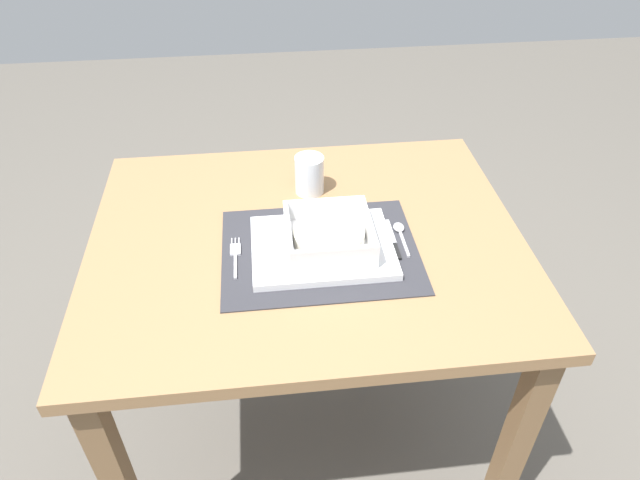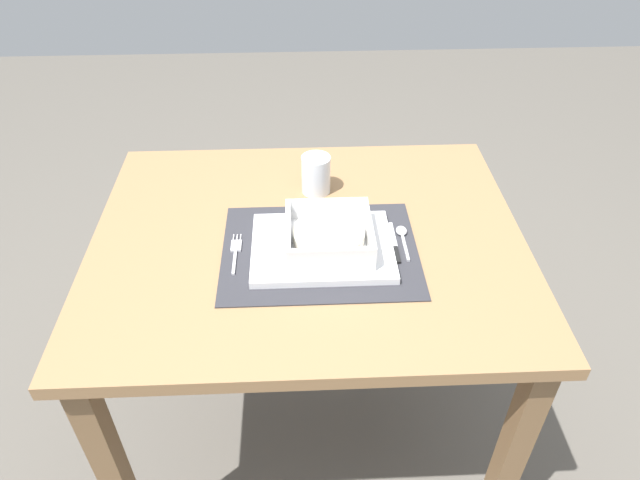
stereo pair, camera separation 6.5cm
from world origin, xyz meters
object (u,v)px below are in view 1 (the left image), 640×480
at_px(spoon, 400,230).
at_px(porridge_bowl, 329,236).
at_px(bread_knife, 384,248).
at_px(butter_knife, 393,242).
at_px(fork, 235,254).
at_px(dining_table, 307,272).
at_px(drinking_glass, 309,177).

bearing_deg(spoon, porridge_bowl, -168.68).
bearing_deg(porridge_bowl, bread_knife, -6.08).
relative_size(porridge_bowl, butter_knife, 1.31).
height_order(fork, butter_knife, butter_knife).
bearing_deg(bread_knife, dining_table, 154.77).
xyz_separation_m(spoon, drinking_glass, (-0.18, 0.19, 0.03)).
bearing_deg(porridge_bowl, butter_knife, 3.32).
bearing_deg(drinking_glass, spoon, -45.96).
xyz_separation_m(butter_knife, bread_knife, (-0.02, -0.02, 0.00)).
distance_m(dining_table, spoon, 0.23).
height_order(dining_table, porridge_bowl, porridge_bowl).
height_order(fork, spoon, spoon).
bearing_deg(dining_table, drinking_glass, 82.10).
xyz_separation_m(porridge_bowl, fork, (-0.20, 0.00, -0.03)).
xyz_separation_m(spoon, bread_knife, (-0.05, -0.05, -0.00)).
distance_m(fork, bread_knife, 0.32).
bearing_deg(porridge_bowl, spoon, 14.50).
xyz_separation_m(fork, spoon, (0.36, 0.04, 0.00)).
xyz_separation_m(porridge_bowl, spoon, (0.16, 0.04, -0.03)).
relative_size(porridge_bowl, spoon, 1.55).
bearing_deg(fork, spoon, 8.98).
height_order(porridge_bowl, butter_knife, porridge_bowl).
height_order(porridge_bowl, bread_knife, porridge_bowl).
bearing_deg(drinking_glass, bread_knife, -60.71).
relative_size(porridge_bowl, drinking_glass, 1.90).
xyz_separation_m(porridge_bowl, bread_knife, (0.12, -0.01, -0.03)).
bearing_deg(dining_table, porridge_bowl, -51.38).
height_order(dining_table, fork, fork).
bearing_deg(bread_knife, porridge_bowl, 170.93).
relative_size(spoon, bread_knife, 0.83).
height_order(porridge_bowl, spoon, porridge_bowl).
height_order(spoon, bread_knife, spoon).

